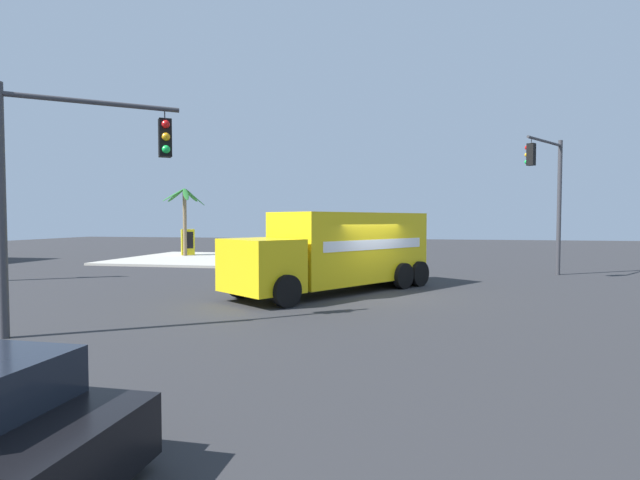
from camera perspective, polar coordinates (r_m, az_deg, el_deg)
name	(u,v)px	position (r m, az deg, el deg)	size (l,w,h in m)	color
ground_plane	(375,294)	(17.38, 6.63, -6.39)	(100.00, 100.00, 0.00)	#2B2B2D
sidewalk_corner_far	(205,259)	(32.76, -13.61, -2.18)	(10.28, 10.28, 0.14)	#B2ADA0
delivery_truck	(339,250)	(17.73, 2.31, -1.24)	(8.28, 6.92, 2.92)	yellow
traffic_light_primary	(550,187)	(24.80, 25.79, 5.72)	(3.05, 2.23, 6.47)	#38383D
traffic_light_secondary	(64,173)	(12.68, -28.20, 7.02)	(2.47, 3.23, 5.69)	#38383D
pickup_navy	(304,253)	(28.04, -1.87, -1.53)	(2.30, 5.22, 1.38)	navy
vending_machine_red	(188,242)	(35.63, -15.50, -0.23)	(1.11, 1.16, 1.85)	yellow
palm_tree_far	(185,210)	(34.85, -15.86, 3.43)	(3.07, 2.94, 4.75)	#7A6647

